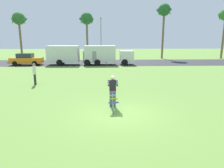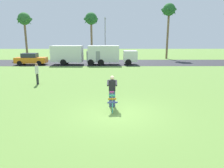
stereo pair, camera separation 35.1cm
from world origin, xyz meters
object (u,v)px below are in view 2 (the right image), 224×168
(person_kite_flyer, at_px, (112,90))
(parked_car_orange, at_px, (31,59))
(palm_tree_centre_far, at_px, (169,12))
(palm_tree_right_near, at_px, (91,21))
(palm_tree_left_near, at_px, (24,21))
(streetlight_pole, at_px, (105,36))
(parked_truck_grey_van, at_px, (73,55))
(person_walker_near, at_px, (37,73))
(parked_truck_white_box, at_px, (110,54))
(kite_held, at_px, (112,99))

(person_kite_flyer, distance_m, parked_car_orange, 21.19)
(palm_tree_centre_far, bearing_deg, palm_tree_right_near, 176.58)
(parked_car_orange, height_order, palm_tree_left_near, palm_tree_left_near)
(palm_tree_centre_far, bearing_deg, streetlight_pole, -173.97)
(parked_truck_grey_van, xyz_separation_m, person_walker_near, (-0.75, -12.38, -0.48))
(palm_tree_centre_far, distance_m, person_walker_near, 27.04)
(palm_tree_left_near, bearing_deg, parked_truck_white_box, -29.58)
(person_kite_flyer, height_order, streetlight_pole, streetlight_pole)
(streetlight_pole, height_order, person_walker_near, streetlight_pole)
(palm_tree_centre_far, xyz_separation_m, person_walker_near, (-15.92, -20.71, -6.99))
(kite_held, height_order, parked_car_orange, parked_car_orange)
(kite_held, distance_m, parked_car_orange, 21.89)
(parked_truck_grey_van, distance_m, palm_tree_right_near, 10.66)
(kite_held, distance_m, palm_tree_right_near, 28.81)
(palm_tree_left_near, height_order, palm_tree_right_near, palm_tree_right_near)
(palm_tree_centre_far, height_order, streetlight_pole, palm_tree_centre_far)
(parked_truck_white_box, relative_size, person_walker_near, 3.89)
(parked_truck_white_box, height_order, streetlight_pole, streetlight_pole)
(kite_held, xyz_separation_m, parked_car_orange, (-11.14, 18.84, 0.11))
(palm_tree_right_near, height_order, streetlight_pole, palm_tree_right_near)
(parked_car_orange, xyz_separation_m, palm_tree_left_near, (-3.76, 8.33, 5.76))
(palm_tree_right_near, bearing_deg, palm_tree_left_near, -175.99)
(palm_tree_left_near, distance_m, palm_tree_right_near, 11.44)
(parked_truck_white_box, distance_m, streetlight_pole, 7.67)
(parked_truck_grey_van, bearing_deg, palm_tree_left_near, 139.17)
(kite_held, xyz_separation_m, palm_tree_right_near, (-3.48, 27.97, 5.95))
(parked_car_orange, height_order, parked_truck_grey_van, parked_truck_grey_van)
(parked_truck_white_box, bearing_deg, kite_held, -89.33)
(person_kite_flyer, xyz_separation_m, parked_truck_grey_van, (-5.26, 18.02, 0.46))
(palm_tree_left_near, bearing_deg, palm_tree_centre_far, 0.00)
(parked_truck_grey_van, height_order, parked_truck_white_box, same)
(person_kite_flyer, bearing_deg, palm_tree_centre_far, 69.39)
(parked_car_orange, height_order, palm_tree_right_near, palm_tree_right_near)
(person_kite_flyer, bearing_deg, parked_truck_grey_van, 106.26)
(parked_truck_grey_van, height_order, palm_tree_centre_far, palm_tree_centre_far)
(kite_held, xyz_separation_m, parked_truck_white_box, (-0.22, 18.84, 0.75))
(palm_tree_centre_far, bearing_deg, parked_truck_grey_van, -151.22)
(person_kite_flyer, xyz_separation_m, palm_tree_right_near, (-3.49, 27.15, 5.67))
(parked_truck_white_box, height_order, person_walker_near, parked_truck_white_box)
(parked_truck_grey_van, bearing_deg, person_walker_near, -93.46)
(palm_tree_left_near, bearing_deg, parked_truck_grey_van, -40.83)
(person_walker_near, bearing_deg, palm_tree_centre_far, 52.46)
(person_kite_flyer, distance_m, parked_truck_white_box, 18.03)
(kite_held, bearing_deg, person_walker_near, 132.90)
(parked_truck_grey_van, distance_m, streetlight_pole, 8.74)
(parked_truck_grey_van, distance_m, palm_tree_centre_far, 18.49)
(parked_truck_white_box, relative_size, palm_tree_left_near, 0.85)
(palm_tree_centre_far, bearing_deg, person_kite_flyer, -110.61)
(parked_car_orange, distance_m, palm_tree_centre_far, 23.74)
(parked_car_orange, height_order, parked_truck_white_box, parked_truck_white_box)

